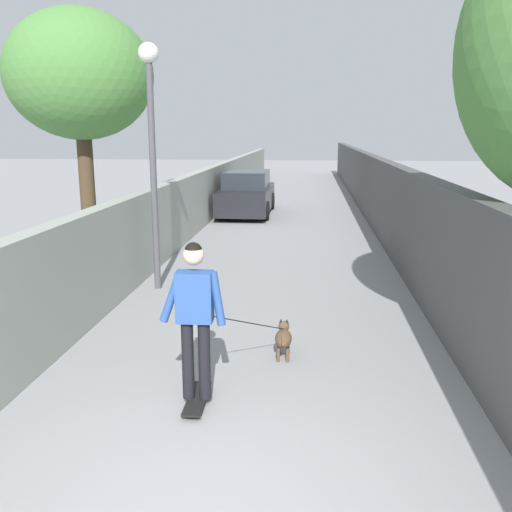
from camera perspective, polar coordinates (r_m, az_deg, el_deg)
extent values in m
plane|color=gray|center=(17.79, 3.32, 3.28)|extent=(80.00, 80.00, 0.00)
cube|color=#999E93|center=(16.04, -6.75, 5.27)|extent=(48.00, 0.30, 1.72)
cube|color=#4C4C4C|center=(15.78, 13.05, 5.68)|extent=(48.00, 0.30, 2.14)
cylinder|color=#473523|center=(12.02, -16.92, 5.74)|extent=(0.31, 0.31, 3.14)
ellipsoid|color=#4C843D|center=(12.00, -17.70, 17.36)|extent=(2.89, 2.89, 2.52)
cylinder|color=#4C4C51|center=(10.35, -10.51, 7.70)|extent=(0.12, 0.12, 4.10)
sphere|color=silver|center=(10.40, -11.03, 19.86)|extent=(0.36, 0.36, 0.36)
cube|color=black|center=(6.27, -6.09, -14.37)|extent=(0.80, 0.22, 0.02)
cylinder|color=beige|center=(6.55, -6.26, -13.55)|extent=(0.06, 0.03, 0.06)
cylinder|color=beige|center=(6.53, -5.01, -13.62)|extent=(0.06, 0.03, 0.06)
cylinder|color=beige|center=(6.06, -7.24, -15.87)|extent=(0.06, 0.03, 0.06)
cylinder|color=beige|center=(6.04, -5.88, -15.96)|extent=(0.06, 0.03, 0.06)
cylinder|color=black|center=(6.10, -7.03, -10.55)|extent=(0.13, 0.13, 0.88)
cylinder|color=black|center=(6.07, -5.34, -10.63)|extent=(0.13, 0.13, 0.88)
cube|color=#2D5199|center=(5.84, -6.35, -4.20)|extent=(0.23, 0.39, 0.54)
cylinder|color=#2D5199|center=(5.89, -8.66, -4.14)|extent=(0.10, 0.29, 0.58)
cylinder|color=#2D5199|center=(5.81, -4.01, -4.41)|extent=(0.09, 0.18, 0.59)
sphere|color=beige|center=(5.73, -6.46, 0.12)|extent=(0.22, 0.22, 0.22)
sphere|color=black|center=(5.72, -6.47, 0.50)|extent=(0.19, 0.19, 0.19)
ellipsoid|color=brown|center=(7.34, 2.84, -8.50)|extent=(0.42, 0.23, 0.22)
sphere|color=brown|center=(7.56, 2.89, -7.26)|extent=(0.15, 0.15, 0.15)
cone|color=black|center=(7.54, 2.59, -6.69)|extent=(0.05, 0.05, 0.06)
cone|color=black|center=(7.54, 3.21, -6.70)|extent=(0.05, 0.05, 0.06)
cylinder|color=brown|center=(7.53, 2.38, -9.38)|extent=(0.04, 0.04, 0.18)
cylinder|color=brown|center=(7.53, 3.31, -9.40)|extent=(0.04, 0.04, 0.18)
cylinder|color=brown|center=(7.28, 2.32, -10.17)|extent=(0.04, 0.04, 0.18)
cylinder|color=brown|center=(7.28, 3.27, -10.19)|extent=(0.04, 0.04, 0.18)
cylinder|color=brown|center=(7.07, 2.79, -8.65)|extent=(0.14, 0.03, 0.13)
cylinder|color=black|center=(6.57, -1.25, -6.81)|extent=(1.38, 0.89, 0.66)
cube|color=black|center=(19.90, -0.97, 5.93)|extent=(4.36, 1.70, 0.80)
cube|color=#262B33|center=(19.83, -0.98, 7.88)|extent=(2.26, 1.50, 0.60)
cylinder|color=black|center=(21.36, -2.68, 5.74)|extent=(0.64, 0.22, 0.64)
cylinder|color=black|center=(21.20, 1.58, 5.70)|extent=(0.64, 0.22, 0.64)
cylinder|color=black|center=(18.72, -3.85, 4.73)|extent=(0.64, 0.22, 0.64)
cylinder|color=black|center=(18.53, 0.99, 4.67)|extent=(0.64, 0.22, 0.64)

